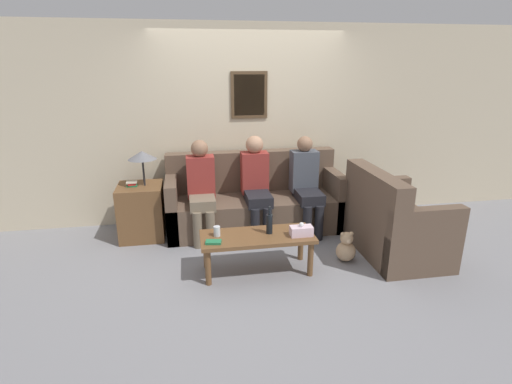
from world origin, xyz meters
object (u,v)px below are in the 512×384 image
at_px(wine_bottle, 269,223).
at_px(person_middle, 256,182).
at_px(couch_main, 254,203).
at_px(drinking_glass, 217,231).
at_px(couch_side, 393,225).
at_px(teddy_bear, 346,248).
at_px(person_right, 306,182).
at_px(person_left, 201,186).
at_px(coffee_table, 257,240).

bearing_deg(wine_bottle, person_middle, 87.77).
relative_size(couch_main, wine_bottle, 7.64).
bearing_deg(drinking_glass, couch_side, 3.20).
bearing_deg(couch_side, couch_main, 54.36).
bearing_deg(teddy_bear, person_middle, 130.79).
height_order(person_middle, person_right, person_middle).
bearing_deg(drinking_glass, person_middle, 59.55).
bearing_deg(person_left, person_middle, 3.85).
height_order(drinking_glass, person_right, person_right).
bearing_deg(couch_side, person_middle, 58.45).
xyz_separation_m(person_left, person_right, (1.33, 0.00, -0.01)).
bearing_deg(person_right, teddy_bear, -77.95).
bearing_deg(drinking_glass, person_left, 96.55).
height_order(coffee_table, drinking_glass, drinking_glass).
bearing_deg(couch_main, teddy_bear, -53.13).
distance_m(coffee_table, person_left, 1.16).
height_order(wine_bottle, person_right, person_right).
height_order(couch_side, person_middle, person_middle).
xyz_separation_m(coffee_table, person_middle, (0.17, 1.04, 0.32)).
bearing_deg(wine_bottle, person_left, 123.87).
relative_size(wine_bottle, person_left, 0.24).
distance_m(couch_main, teddy_bear, 1.42).
relative_size(couch_main, person_right, 1.85).
bearing_deg(teddy_bear, couch_main, 126.87).
distance_m(couch_main, person_left, 0.79).
height_order(couch_main, person_middle, person_middle).
bearing_deg(person_right, person_left, -179.92).
xyz_separation_m(coffee_table, person_right, (0.81, 1.00, 0.30)).
relative_size(couch_side, person_right, 1.00).
bearing_deg(person_middle, person_left, -176.15).
height_order(wine_bottle, person_left, person_left).
bearing_deg(coffee_table, couch_main, 81.82).
distance_m(drinking_glass, person_left, 0.97).
xyz_separation_m(couch_side, person_right, (-0.79, 0.83, 0.31)).
xyz_separation_m(couch_main, coffee_table, (-0.17, -1.19, 0.02)).
relative_size(coffee_table, person_left, 0.96).
bearing_deg(couch_side, person_right, 43.36).
xyz_separation_m(coffee_table, teddy_bear, (1.01, 0.07, -0.21)).
bearing_deg(person_right, couch_main, 163.34).
relative_size(person_middle, teddy_bear, 3.60).
relative_size(person_middle, person_right, 1.02).
distance_m(coffee_table, wine_bottle, 0.22).
height_order(couch_main, wine_bottle, couch_main).
bearing_deg(couch_side, teddy_bear, 99.38).
bearing_deg(couch_main, couch_side, -35.64).
xyz_separation_m(person_middle, teddy_bear, (0.84, -0.97, -0.52)).
relative_size(couch_side, drinking_glass, 11.65).
xyz_separation_m(couch_main, couch_side, (1.43, -1.03, 0.00)).
xyz_separation_m(couch_side, drinking_glass, (-2.01, -0.11, 0.13)).
distance_m(drinking_glass, person_right, 1.56).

